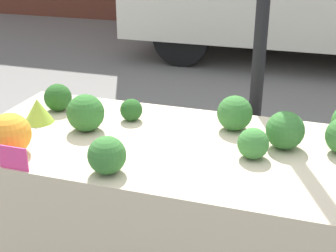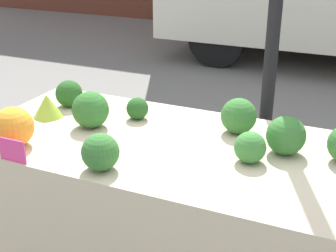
% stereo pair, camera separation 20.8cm
% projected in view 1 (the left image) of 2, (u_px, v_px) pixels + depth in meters
% --- Properties ---
extents(tent_pole, '(0.07, 0.07, 2.69)m').
position_uv_depth(tent_pole, '(262.00, 25.00, 2.40)').
color(tent_pole, black).
rests_on(tent_pole, ground_plane).
extents(market_table, '(1.86, 0.89, 0.91)m').
position_uv_depth(market_table, '(163.00, 172.00, 2.10)').
color(market_table, beige).
rests_on(market_table, ground_plane).
extents(orange_cauliflower, '(0.18, 0.18, 0.18)m').
position_uv_depth(orange_cauliflower, '(10.00, 134.00, 1.98)').
color(orange_cauliflower, orange).
rests_on(orange_cauliflower, market_table).
extents(romanesco_head, '(0.15, 0.15, 0.12)m').
position_uv_depth(romanesco_head, '(38.00, 111.00, 2.31)').
color(romanesco_head, '#93B238').
rests_on(romanesco_head, market_table).
extents(broccoli_head_1, '(0.15, 0.15, 0.15)m').
position_uv_depth(broccoli_head_1, '(58.00, 97.00, 2.46)').
color(broccoli_head_1, '#23511E').
rests_on(broccoli_head_1, market_table).
extents(broccoli_head_2, '(0.13, 0.13, 0.13)m').
position_uv_depth(broccoli_head_2, '(253.00, 143.00, 1.95)').
color(broccoli_head_2, '#387533').
rests_on(broccoli_head_2, market_table).
extents(broccoli_head_3, '(0.18, 0.18, 0.18)m').
position_uv_depth(broccoli_head_3, '(86.00, 113.00, 2.21)').
color(broccoli_head_3, '#2D6628').
rests_on(broccoli_head_3, market_table).
extents(broccoli_head_5, '(0.11, 0.11, 0.11)m').
position_uv_depth(broccoli_head_5, '(131.00, 110.00, 2.34)').
color(broccoli_head_5, '#23511E').
rests_on(broccoli_head_5, market_table).
extents(broccoli_head_6, '(0.17, 0.17, 0.17)m').
position_uv_depth(broccoli_head_6, '(235.00, 113.00, 2.22)').
color(broccoli_head_6, '#336B2D').
rests_on(broccoli_head_6, market_table).
extents(broccoli_head_7, '(0.17, 0.17, 0.17)m').
position_uv_depth(broccoli_head_7, '(285.00, 130.00, 2.03)').
color(broccoli_head_7, '#336B2D').
rests_on(broccoli_head_7, market_table).
extents(broccoli_head_8, '(0.15, 0.15, 0.15)m').
position_uv_depth(broccoli_head_8, '(107.00, 155.00, 1.83)').
color(broccoli_head_8, '#336B2D').
rests_on(broccoli_head_8, market_table).
extents(price_sign, '(0.13, 0.01, 0.10)m').
position_uv_depth(price_sign, '(13.00, 158.00, 1.86)').
color(price_sign, '#E53D84').
rests_on(price_sign, market_table).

